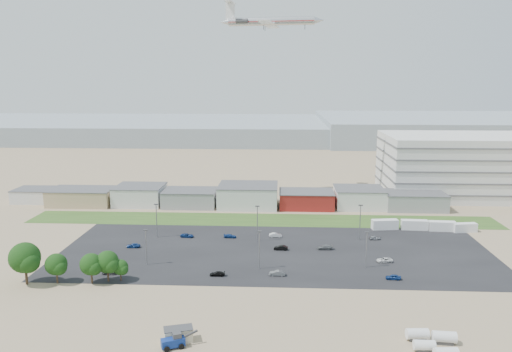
# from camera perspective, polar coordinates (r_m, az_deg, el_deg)

# --- Properties ---
(ground) EXTENTS (700.00, 700.00, 0.00)m
(ground) POSITION_cam_1_polar(r_m,az_deg,el_deg) (122.82, -0.27, -11.66)
(ground) COLOR #8D7359
(ground) RESTS_ON ground
(parking_lot) EXTENTS (120.00, 50.00, 0.01)m
(parking_lot) POSITION_cam_1_polar(r_m,az_deg,el_deg) (141.35, 2.23, -8.59)
(parking_lot) COLOR black
(parking_lot) RESTS_ON ground
(grass_strip) EXTENTS (160.00, 16.00, 0.02)m
(grass_strip) POSITION_cam_1_polar(r_m,az_deg,el_deg) (171.96, 0.68, -5.02)
(grass_strip) COLOR #2C4E1D
(grass_strip) RESTS_ON ground
(hills_backdrop) EXTENTS (700.00, 200.00, 9.00)m
(hills_backdrop) POSITION_cam_1_polar(r_m,az_deg,el_deg) (431.72, 7.38, 5.10)
(hills_backdrop) COLOR gray
(hills_backdrop) RESTS_ON ground
(building_row) EXTENTS (170.00, 20.00, 8.00)m
(building_row) POSITION_cam_1_polar(r_m,az_deg,el_deg) (190.68, -4.21, -2.22)
(building_row) COLOR silver
(building_row) RESTS_ON ground
(parking_garage) EXTENTS (80.00, 40.00, 25.00)m
(parking_garage) POSITION_cam_1_polar(r_m,az_deg,el_deg) (227.13, 24.48, 1.12)
(parking_garage) COLOR silver
(parking_garage) RESTS_ON ground
(portable_shed) EXTENTS (5.81, 4.12, 2.65)m
(portable_shed) POSITION_cam_1_polar(r_m,az_deg,el_deg) (96.76, -8.86, -17.47)
(portable_shed) COLOR beige
(portable_shed) RESTS_ON ground
(telehandler) EXTENTS (7.05, 4.76, 2.80)m
(telehandler) POSITION_cam_1_polar(r_m,az_deg,el_deg) (94.77, -9.47, -18.08)
(telehandler) COLOR navy
(telehandler) RESTS_ON ground
(storage_tank_nw) EXTENTS (4.14, 2.26, 2.41)m
(storage_tank_nw) POSITION_cam_1_polar(r_m,az_deg,el_deg) (100.69, 17.95, -16.78)
(storage_tank_nw) COLOR silver
(storage_tank_nw) RESTS_ON ground
(storage_tank_ne) EXTENTS (4.35, 2.42, 2.52)m
(storage_tank_ne) POSITION_cam_1_polar(r_m,az_deg,el_deg) (101.07, 20.71, -16.82)
(storage_tank_ne) COLOR silver
(storage_tank_ne) RESTS_ON ground
(storage_tank_sw) EXTENTS (3.73, 1.89, 2.23)m
(storage_tank_sw) POSITION_cam_1_polar(r_m,az_deg,el_deg) (97.51, 18.68, -17.85)
(storage_tank_sw) COLOR silver
(storage_tank_sw) RESTS_ON ground
(box_trailer_a) EXTENTS (8.65, 3.74, 3.14)m
(box_trailer_a) POSITION_cam_1_polar(r_m,az_deg,el_deg) (166.25, 14.51, -5.38)
(box_trailer_a) COLOR silver
(box_trailer_a) RESTS_ON ground
(box_trailer_b) EXTENTS (8.42, 2.99, 3.11)m
(box_trailer_b) POSITION_cam_1_polar(r_m,az_deg,el_deg) (168.44, 17.66, -5.34)
(box_trailer_b) COLOR silver
(box_trailer_b) RESTS_ON ground
(box_trailer_c) EXTENTS (8.31, 2.95, 3.08)m
(box_trailer_c) POSITION_cam_1_polar(r_m,az_deg,el_deg) (169.97, 20.51, -5.38)
(box_trailer_c) COLOR silver
(box_trailer_c) RESTS_ON ground
(box_trailer_d) EXTENTS (7.71, 3.38, 2.79)m
(box_trailer_d) POSITION_cam_1_polar(r_m,az_deg,el_deg) (171.43, 22.75, -5.45)
(box_trailer_d) COLOR silver
(box_trailer_d) RESTS_ON ground
(tree_far_left) EXTENTS (7.66, 7.66, 11.49)m
(tree_far_left) POSITION_cam_1_polar(r_m,az_deg,el_deg) (129.42, -24.90, -8.80)
(tree_far_left) COLOR black
(tree_far_left) RESTS_ON ground
(tree_left) EXTENTS (5.47, 5.47, 8.20)m
(tree_left) POSITION_cam_1_polar(r_m,az_deg,el_deg) (127.79, -21.86, -9.59)
(tree_left) COLOR black
(tree_left) RESTS_ON ground
(tree_mid) EXTENTS (5.52, 5.52, 8.28)m
(tree_mid) POSITION_cam_1_polar(r_m,az_deg,el_deg) (124.93, -18.33, -9.80)
(tree_mid) COLOR black
(tree_mid) RESTS_ON ground
(tree_right) EXTENTS (5.69, 5.69, 8.54)m
(tree_right) POSITION_cam_1_polar(r_m,az_deg,el_deg) (124.90, -16.61, -9.64)
(tree_right) COLOR black
(tree_right) RESTS_ON ground
(tree_near) EXTENTS (3.97, 3.97, 5.95)m
(tree_near) POSITION_cam_1_polar(r_m,az_deg,el_deg) (124.87, -15.23, -10.20)
(tree_near) COLOR black
(tree_near) RESTS_ON ground
(lightpole_front_l) EXTENTS (1.11, 0.46, 9.45)m
(lightpole_front_l) POSITION_cam_1_polar(r_m,az_deg,el_deg) (133.08, -12.43, -7.95)
(lightpole_front_l) COLOR slate
(lightpole_front_l) RESTS_ON ground
(lightpole_front_m) EXTENTS (1.17, 0.49, 9.99)m
(lightpole_front_m) POSITION_cam_1_polar(r_m,az_deg,el_deg) (127.16, 0.37, -8.45)
(lightpole_front_m) COLOR slate
(lightpole_front_m) RESTS_ON ground
(lightpole_front_r) EXTENTS (1.11, 0.46, 9.42)m
(lightpole_front_r) POSITION_cam_1_polar(r_m,az_deg,el_deg) (131.19, 12.50, -8.23)
(lightpole_front_r) COLOR slate
(lightpole_front_r) RESTS_ON ground
(lightpole_back_l) EXTENTS (1.23, 0.51, 10.44)m
(lightpole_back_l) POSITION_cam_1_polar(r_m,az_deg,el_deg) (154.81, -11.29, -5.03)
(lightpole_back_l) COLOR slate
(lightpole_back_l) RESTS_ON ground
(lightpole_back_m) EXTENTS (1.27, 0.53, 10.80)m
(lightpole_back_m) POSITION_cam_1_polar(r_m,az_deg,el_deg) (148.31, 0.15, -5.45)
(lightpole_back_m) COLOR slate
(lightpole_back_m) RESTS_ON ground
(lightpole_back_r) EXTENTS (1.26, 0.53, 10.73)m
(lightpole_back_r) POSITION_cam_1_polar(r_m,az_deg,el_deg) (152.80, 11.80, -5.21)
(lightpole_back_r) COLOR slate
(lightpole_back_r) RESTS_ON ground
(airliner) EXTENTS (44.96, 33.53, 12.30)m
(airliner) POSITION_cam_1_polar(r_m,az_deg,el_deg) (205.40, 1.76, 17.26)
(airliner) COLOR silver
(parked_car_0) EXTENTS (4.43, 2.41, 1.18)m
(parked_car_0) POSITION_cam_1_polar(r_m,az_deg,el_deg) (137.29, 14.46, -9.28)
(parked_car_0) COLOR silver
(parked_car_0) RESTS_ON ground
(parked_car_2) EXTENTS (3.73, 1.78, 1.23)m
(parked_car_2) POSITION_cam_1_polar(r_m,az_deg,el_deg) (126.59, 15.42, -11.07)
(parked_car_2) COLOR navy
(parked_car_2) RESTS_ON ground
(parked_car_3) EXTENTS (3.77, 1.55, 1.09)m
(parked_car_3) POSITION_cam_1_polar(r_m,az_deg,el_deg) (124.69, -4.44, -11.07)
(parked_car_3) COLOR black
(parked_car_3) RESTS_ON ground
(parked_car_5) EXTENTS (3.87, 1.60, 1.31)m
(parked_car_5) POSITION_cam_1_polar(r_m,az_deg,el_deg) (148.23, -13.84, -7.71)
(parked_car_5) COLOR navy
(parked_car_5) RESTS_ON ground
(parked_car_6) EXTENTS (3.89, 1.74, 1.11)m
(parked_car_6) POSITION_cam_1_polar(r_m,az_deg,el_deg) (152.93, -2.99, -6.86)
(parked_car_6) COLOR navy
(parked_car_6) RESTS_ON ground
(parked_car_7) EXTENTS (4.04, 1.65, 1.30)m
(parked_car_7) POSITION_cam_1_polar(r_m,az_deg,el_deg) (142.28, 2.85, -8.19)
(parked_car_7) COLOR black
(parked_car_7) RESTS_ON ground
(parked_car_8) EXTENTS (3.48, 1.74, 1.14)m
(parked_car_8) POSITION_cam_1_polar(r_m,az_deg,el_deg) (155.05, 13.43, -6.89)
(parked_car_8) COLOR #A5A5AA
(parked_car_8) RESTS_ON ground
(parked_car_9) EXTENTS (4.20, 2.28, 1.12)m
(parked_car_9) POSITION_cam_1_polar(r_m,az_deg,el_deg) (154.61, -7.88, -6.75)
(parked_car_9) COLOR navy
(parked_car_9) RESTS_ON ground
(parked_car_10) EXTENTS (3.93, 1.87, 1.10)m
(parked_car_10) POSITION_cam_1_polar(r_m,az_deg,el_deg) (130.43, -16.35, -10.48)
(parked_car_10) COLOR #595B5E
(parked_car_10) RESTS_ON ground
(parked_car_11) EXTENTS (3.95, 1.69, 1.27)m
(parked_car_11) POSITION_cam_1_polar(r_m,az_deg,el_deg) (153.47, 2.25, -6.76)
(parked_car_11) COLOR silver
(parked_car_11) RESTS_ON ground
(parked_car_12) EXTENTS (4.48, 1.97, 1.28)m
(parked_car_12) POSITION_cam_1_polar(r_m,az_deg,el_deg) (143.83, 7.87, -8.07)
(parked_car_12) COLOR #595B5E
(parked_car_12) RESTS_ON ground
(parked_car_13) EXTENTS (3.98, 1.52, 1.30)m
(parked_car_13) POSITION_cam_1_polar(r_m,az_deg,el_deg) (124.56, 2.44, -11.02)
(parked_car_13) COLOR #595B5E
(parked_car_13) RESTS_ON ground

